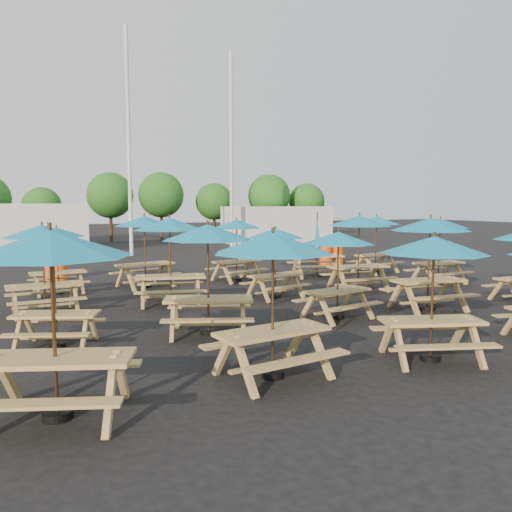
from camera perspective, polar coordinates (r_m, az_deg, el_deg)
name	(u,v)px	position (r m, az deg, el deg)	size (l,w,h in m)	color
ground	(276,297)	(14.98, 2.25, -4.74)	(120.00, 120.00, 0.00)	black
picnic_unit_0	(51,257)	(6.78, -22.40, -0.06)	(2.58, 2.58, 2.48)	#AA884B
picnic_unit_1	(53,259)	(10.30, -22.15, -0.30)	(2.13, 2.13, 2.03)	#AA884B
picnic_unit_2	(42,237)	(13.56, -23.24, 1.99)	(2.05, 2.05, 2.29)	#AA884B
picnic_unit_3	(57,237)	(16.52, -21.84, 2.07)	(1.92, 1.92, 2.09)	#AA884B
picnic_unit_4	(273,253)	(7.83, 1.95, 0.35)	(2.22, 2.22, 2.36)	#AA884B
picnic_unit_5	(208,240)	(10.52, -5.53, 1.86)	(2.49, 2.49, 2.38)	#AA884B
picnic_unit_6	(170,230)	(13.88, -9.84, 2.95)	(2.39, 2.39, 2.43)	#AA884B
picnic_unit_7	(144,226)	(16.99, -12.63, 3.37)	(2.47, 2.47, 2.40)	#AA884B
picnic_unit_8	(434,254)	(9.23, 19.66, 0.26)	(2.31, 2.31, 2.24)	#AA884B
picnic_unit_9	(338,244)	(12.12, 9.39, 1.38)	(2.07, 2.07, 2.14)	#AA884B
picnic_unit_10	(276,238)	(14.71, 2.24, 2.09)	(2.03, 2.03, 2.09)	#AA884B
picnic_unit_11	(237,228)	(17.96, -2.23, 3.21)	(2.30, 2.30, 2.25)	#AA884B
picnic_unit_13	(430,231)	(13.69, 19.28, 2.74)	(2.15, 2.15, 2.45)	#AA884B
picnic_unit_14	(359,226)	(16.19, 11.72, 3.38)	(2.09, 2.09, 2.44)	#AA884B
picnic_unit_15	(317,250)	(19.19, 6.97, 0.68)	(2.29, 2.10, 2.50)	#AA884B
picnic_unit_18	(440,228)	(18.38, 20.29, 3.04)	(1.97, 1.97, 2.30)	#AA884B
picnic_unit_19	(376,224)	(20.60, 13.60, 3.55)	(2.32, 2.32, 2.31)	#AA884B
waste_bin_0	(51,269)	(19.75, -22.34, -1.35)	(0.52, 0.52, 0.84)	#EC500D
waste_bin_1	(60,269)	(19.64, -21.50, -1.35)	(0.52, 0.52, 0.84)	#EC500D
waste_bin_2	(326,256)	(22.88, 7.96, -0.01)	(0.52, 0.52, 0.84)	#EC500D
waste_bin_3	(337,255)	(23.30, 9.28, 0.07)	(0.52, 0.52, 0.84)	#EC500D
mast_0	(129,143)	(27.83, -14.34, 12.42)	(0.20, 0.20, 12.00)	silver
mast_1	(231,152)	(31.40, -2.86, 11.84)	(0.20, 0.20, 12.00)	silver
event_tent_0	(12,229)	(31.38, -26.16, 2.83)	(8.00, 4.00, 2.80)	silver
event_tent_1	(276,225)	(35.78, 2.31, 3.59)	(7.00, 4.00, 2.60)	silver
tree_2	(42,206)	(36.96, -23.28, 5.24)	(2.59, 2.59, 3.93)	#382314
tree_3	(110,195)	(38.30, -16.33, 6.66)	(3.36, 3.36, 5.09)	#382314
tree_4	(161,195)	(38.45, -10.80, 6.87)	(3.41, 3.41, 5.17)	#382314
tree_5	(214,202)	(39.99, -4.82, 6.22)	(2.94, 2.94, 4.45)	#382314
tree_6	(269,196)	(39.80, 1.52, 6.89)	(3.38, 3.38, 5.13)	#382314
tree_7	(307,201)	(41.35, 5.81, 6.22)	(2.95, 2.95, 4.48)	#382314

